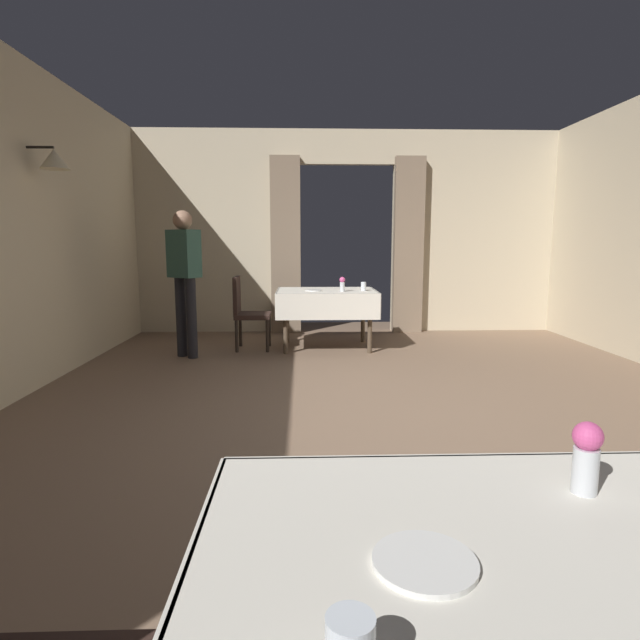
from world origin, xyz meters
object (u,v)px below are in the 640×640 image
Objects in this scene: flower_vase_near at (586,455)px; plate_mid_b at (314,290)px; dining_table_mid at (326,298)px; chair_mid_left at (246,309)px; person_waiter_by_doorway at (184,271)px; plate_near_c at (425,562)px; dining_table_near at (512,591)px; flower_vase_mid at (342,284)px; glass_mid_c at (364,286)px.

flower_vase_near reaches higher than plate_mid_b.
chair_mid_left is (-1.02, -0.07, -0.13)m from dining_table_mid.
dining_table_mid is 0.74× the size of person_waiter_by_doorway.
dining_table_mid is 0.22m from plate_mid_b.
flower_vase_near is (0.37, -5.40, 0.20)m from dining_table_mid.
chair_mid_left is at bearing -176.12° from dining_table_mid.
person_waiter_by_doorway reaches higher than plate_near_c.
dining_table_mid is at bearing 91.14° from dining_table_near.
dining_table_near is 1.02× the size of dining_table_mid.
flower_vase_mid reaches higher than chair_mid_left.
chair_mid_left is 1.51m from glass_mid_c.
dining_table_near is at bearing -87.12° from plate_mid_b.
dining_table_near is 5.63m from dining_table_mid.
person_waiter_by_doorway is (-1.68, -0.50, 0.38)m from dining_table_mid.
dining_table_near is 5.99× the size of plate_mid_b.
plate_near_c is at bearing -89.09° from plate_mid_b.
person_waiter_by_doorway reaches higher than dining_table_mid.
chair_mid_left is 0.89m from plate_mid_b.
flower_vase_mid reaches higher than dining_table_mid.
plate_mid_b is at bearing -1.66° from chair_mid_left.
flower_vase_near is at bearing -67.22° from person_waiter_by_doorway.
flower_vase_near reaches higher than dining_table_near.
glass_mid_c is at bearing 10.12° from person_waiter_by_doorway.
flower_vase_mid is (1.21, -0.13, 0.33)m from chair_mid_left.
flower_vase_mid is 1.90m from person_waiter_by_doorway.
chair_mid_left is 8.20× the size of glass_mid_c.
flower_vase_mid is at bearing -6.09° from chair_mid_left.
dining_table_mid is 0.50m from glass_mid_c.
glass_mid_c is at bearing 84.43° from plate_near_c.
glass_mid_c is (0.63, -0.02, 0.05)m from plate_mid_b.
flower_vase_near is (1.39, -5.33, 0.33)m from chair_mid_left.
flower_vase_mid is at bearing -163.61° from glass_mid_c.
flower_vase_near reaches higher than dining_table_mid.
dining_table_mid is (-0.11, 5.63, -0.02)m from dining_table_near.
plate_mid_b is (-0.28, 5.53, 0.10)m from dining_table_near.
chair_mid_left is at bearing 33.00° from person_waiter_by_doorway.
chair_mid_left is 4.29× the size of plate_mid_b.
glass_mid_c is (0.27, 0.08, -0.04)m from flower_vase_mid.
glass_mid_c is (0.54, 5.55, 0.05)m from plate_near_c.
person_waiter_by_doorway is at bearing -163.45° from dining_table_mid.
flower_vase_near is 0.89× the size of plate_near_c.
plate_near_c and plate_mid_b have the same top height.
dining_table_mid is 5.86× the size of plate_mid_b.
dining_table_near is 5.52m from glass_mid_c.
flower_vase_near is 5.28m from glass_mid_c.
plate_near_c is at bearing -72.74° from person_waiter_by_doorway.
dining_table_mid is at bearing 29.43° from plate_mid_b.
dining_table_near is 7.14× the size of flower_vase_mid.
glass_mid_c is (0.09, 5.28, -0.04)m from flower_vase_near.
flower_vase_mid is at bearing 9.17° from person_waiter_by_doorway.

